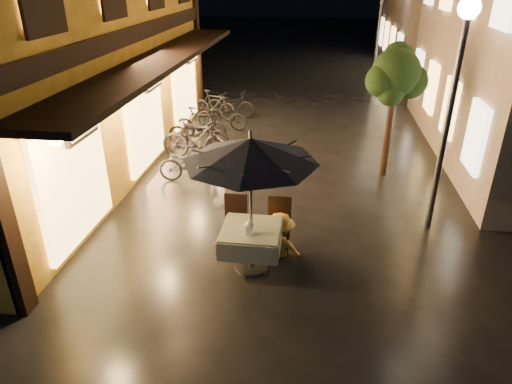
# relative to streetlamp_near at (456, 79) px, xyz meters

# --- Properties ---
(ground) EXTENTS (90.00, 90.00, 0.00)m
(ground) POSITION_rel_streetlamp_near_xyz_m (-3.00, -2.00, -2.92)
(ground) COLOR black
(ground) RESTS_ON ground
(west_building) EXTENTS (5.90, 11.40, 7.40)m
(west_building) POSITION_rel_streetlamp_near_xyz_m (-8.72, 2.00, 0.79)
(west_building) COLOR orange
(west_building) RESTS_ON ground
(street_tree) EXTENTS (1.43, 1.20, 3.15)m
(street_tree) POSITION_rel_streetlamp_near_xyz_m (-0.59, 2.51, -0.50)
(street_tree) COLOR black
(street_tree) RESTS_ON ground
(streetlamp_near) EXTENTS (0.36, 0.36, 4.23)m
(streetlamp_near) POSITION_rel_streetlamp_near_xyz_m (0.00, 0.00, 0.00)
(streetlamp_near) COLOR #59595E
(streetlamp_near) RESTS_ON ground
(streetlamp_far) EXTENTS (0.36, 0.36, 4.23)m
(streetlamp_far) POSITION_rel_streetlamp_near_xyz_m (0.00, 12.00, 0.00)
(streetlamp_far) COLOR #59595E
(streetlamp_far) RESTS_ON ground
(cafe_table) EXTENTS (0.99, 0.99, 0.78)m
(cafe_table) POSITION_rel_streetlamp_near_xyz_m (-3.28, -1.84, -2.33)
(cafe_table) COLOR #59595E
(cafe_table) RESTS_ON ground
(patio_umbrella) EXTENTS (2.13, 2.13, 2.46)m
(patio_umbrella) POSITION_rel_streetlamp_near_xyz_m (-3.28, -1.84, -0.77)
(patio_umbrella) COLOR #59595E
(patio_umbrella) RESTS_ON ground
(cafe_chair_left) EXTENTS (0.42, 0.42, 0.97)m
(cafe_chair_left) POSITION_rel_streetlamp_near_xyz_m (-3.68, -1.10, -2.38)
(cafe_chair_left) COLOR black
(cafe_chair_left) RESTS_ON ground
(cafe_chair_right) EXTENTS (0.42, 0.42, 0.97)m
(cafe_chair_right) POSITION_rel_streetlamp_near_xyz_m (-2.88, -1.10, -2.38)
(cafe_chair_right) COLOR black
(cafe_chair_right) RESTS_ON ground
(table_lantern) EXTENTS (0.16, 0.16, 0.25)m
(table_lantern) POSITION_rel_streetlamp_near_xyz_m (-3.28, -2.03, -2.00)
(table_lantern) COLOR white
(table_lantern) RESTS_ON cafe_table
(person_orange) EXTENTS (0.77, 0.67, 1.35)m
(person_orange) POSITION_rel_streetlamp_near_xyz_m (-3.74, -1.27, -2.24)
(person_orange) COLOR #B94406
(person_orange) RESTS_ON ground
(person_yellow) EXTENTS (0.97, 0.56, 1.50)m
(person_yellow) POSITION_rel_streetlamp_near_xyz_m (-2.84, -1.31, -2.17)
(person_yellow) COLOR yellow
(person_yellow) RESTS_ON ground
(bicycle_0) EXTENTS (1.69, 0.78, 0.86)m
(bicycle_0) POSITION_rel_streetlamp_near_xyz_m (-5.17, 1.51, -2.49)
(bicycle_0) COLOR black
(bicycle_0) RESTS_ON ground
(bicycle_1) EXTENTS (1.87, 0.57, 1.12)m
(bicycle_1) POSITION_rel_streetlamp_near_xyz_m (-5.45, 2.88, -2.36)
(bicycle_1) COLOR black
(bicycle_1) RESTS_ON ground
(bicycle_2) EXTENTS (1.92, 0.91, 0.97)m
(bicycle_2) POSITION_rel_streetlamp_near_xyz_m (-5.58, 3.65, -2.43)
(bicycle_2) COLOR black
(bicycle_2) RESTS_ON ground
(bicycle_3) EXTENTS (1.70, 0.76, 0.99)m
(bicycle_3) POSITION_rel_streetlamp_near_xyz_m (-5.69, 4.35, -2.42)
(bicycle_3) COLOR black
(bicycle_3) RESTS_ON ground
(bicycle_4) EXTENTS (1.72, 0.80, 0.87)m
(bicycle_4) POSITION_rel_streetlamp_near_xyz_m (-5.29, 5.48, -2.48)
(bicycle_4) COLOR black
(bicycle_4) RESTS_ON ground
(bicycle_5) EXTENTS (1.69, 0.95, 0.98)m
(bicycle_5) POSITION_rel_streetlamp_near_xyz_m (-5.74, 6.47, -2.43)
(bicycle_5) COLOR black
(bicycle_5) RESTS_ON ground
(bicycle_6) EXTENTS (1.76, 0.78, 0.90)m
(bicycle_6) POSITION_rel_streetlamp_near_xyz_m (-5.27, 6.87, -2.47)
(bicycle_6) COLOR black
(bicycle_6) RESTS_ON ground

